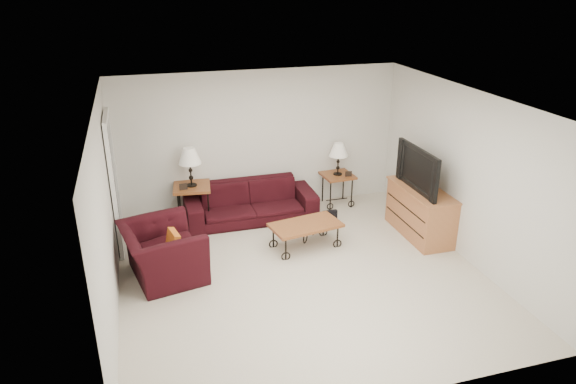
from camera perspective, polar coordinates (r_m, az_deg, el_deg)
The scene contains 20 objects.
ground at distance 7.58m, azimuth 1.50°, elevation -8.96°, with size 5.00×5.00×0.00m, color beige.
wall_back at distance 9.29m, azimuth -3.13°, elevation 5.50°, with size 5.00×0.02×2.50m, color silver.
wall_front at distance 4.97m, azimuth 10.60°, elevation -10.93°, with size 5.00×0.02×2.50m, color silver.
wall_left at distance 6.74m, azimuth -19.10°, elevation -2.49°, with size 0.02×5.00×2.50m, color silver.
wall_right at distance 8.09m, azimuth 18.72°, elevation 1.71°, with size 0.02×5.00×2.50m, color silver.
ceiling at distance 6.63m, azimuth 1.72°, elevation 9.81°, with size 5.00×5.00×0.00m, color white.
doorway at distance 8.35m, azimuth -18.41°, elevation 0.70°, with size 0.08×0.94×2.04m, color black.
sofa at distance 9.11m, azimuth -4.06°, elevation -1.07°, with size 2.24×0.87×0.65m, color black.
side_table_left at distance 9.14m, azimuth -10.24°, elevation -1.26°, with size 0.61×0.61×0.67m, color brown.
side_table_right at distance 9.73m, azimuth 5.33°, elevation 0.28°, with size 0.54×0.54×0.59m, color brown.
lamp_left at distance 8.89m, azimuth -10.53°, elevation 2.66°, with size 0.38×0.38×0.67m, color black, non-canonical shape.
lamp_right at distance 9.52m, azimuth 5.46°, elevation 3.58°, with size 0.34×0.34×0.59m, color black, non-canonical shape.
photo_frame_left at distance 8.84m, azimuth -11.26°, elevation 0.56°, with size 0.13×0.02×0.11m, color black.
photo_frame_right at distance 9.53m, azimuth 6.57°, elevation 1.97°, with size 0.12×0.02×0.10m, color black.
coffee_table at distance 8.21m, azimuth 1.90°, elevation -4.73°, with size 1.07×0.58×0.40m, color brown.
armchair at distance 7.58m, azimuth -13.45°, elevation -6.33°, with size 1.16×1.02×0.76m, color black.
throw_pillow at distance 7.48m, azimuth -12.37°, elevation -5.43°, with size 0.34×0.09×0.34m, color #D3501B.
tv_stand at distance 8.79m, azimuth 14.15°, elevation -2.10°, with size 0.56×1.34×0.80m, color #AF6F41.
television at distance 8.50m, azimuth 14.50°, elevation 2.47°, with size 1.20×0.16×0.69m, color black.
backpack at distance 9.01m, azimuth 4.28°, elevation -1.90°, with size 0.38×0.29×0.49m, color black.
Camera 1 is at (-2.00, -6.16, 3.95)m, focal length 32.84 mm.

